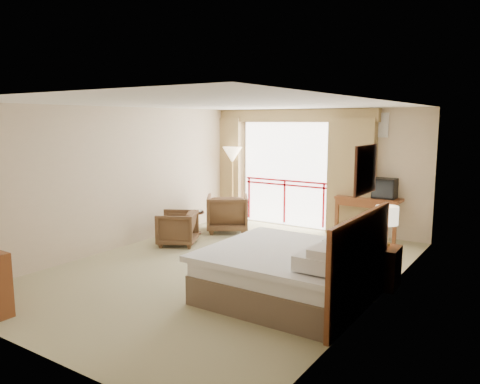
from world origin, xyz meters
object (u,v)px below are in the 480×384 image
Objects in this scene: tv at (385,188)px; side_table at (194,219)px; armchair_far at (228,231)px; floor_lamp at (232,158)px; table_lamp at (387,216)px; wastebasket at (349,234)px; nightstand at (383,267)px; armchair_near at (178,245)px; bed at (292,272)px; desk at (371,206)px.

tv is 4.06m from side_table.
floor_lamp reaches higher than armchair_far.
table_lamp reaches higher than wastebasket.
tv is at bearing 44.17° from wastebasket.
nightstand is 1.04× the size of table_lamp.
armchair_far is 1.50m from armchair_near.
bed is 1.65m from table_lamp.
nightstand is 2.12× the size of wastebasket.
desk is (-1.15, 2.86, 0.37)m from nightstand.
armchair_near is (-3.19, 1.26, -0.38)m from bed.
armchair_near is (-2.97, -2.74, -0.67)m from desk.
side_table is at bearing 17.81° from armchair_far.
tv is 0.25× the size of floor_lamp.
bed is 2.88× the size of armchair_near.
armchair_near is at bearing -141.73° from wastebasket.
armchair_far is 1.23× the size of armchair_near.
side_table is (-0.47, -0.61, 0.34)m from armchair_far.
table_lamp is 0.79× the size of armchair_near.
bed is 1.47m from nightstand.
tv reaches higher than armchair_far.
wastebasket is 3.30m from side_table.
wastebasket is at bearing -109.46° from desk.
wastebasket is (-1.38, 2.28, -0.16)m from nightstand.
tv is at bearing 166.33° from armchair_far.
desk is 3.14m from armchair_far.
tv reaches higher than side_table.
floor_lamp is (-3.60, -0.26, 0.49)m from tv.
table_lamp reaches higher than armchair_near.
floor_lamp is at bearing -157.14° from tv.
bed is 7.42× the size of wastebasket.
bed is 4.00m from tv.
bed is 1.17× the size of floor_lamp.
floor_lamp is (-4.44, 2.53, 1.26)m from nightstand.
desk is at bearing -173.47° from tv.
table_lamp is 0.64× the size of armchair_far.
side_table is 0.27× the size of floor_lamp.
armchair_far is at bearing 52.30° from side_table.
tv is (-0.85, 2.80, 0.77)m from nightstand.
nightstand is at bearing -12.90° from side_table.
wastebasket is at bearing 117.88° from nightstand.
armchair_near is (-4.11, 0.12, -0.30)m from nightstand.
nightstand is at bearing -90.00° from table_lamp.
desk is 1.46× the size of armchair_far.
floor_lamp is (-3.06, 0.26, 1.42)m from wastebasket.
armchair_near is (-4.11, 0.07, -1.06)m from table_lamp.
desk is 0.50m from tv.
tv is at bearing -9.75° from desk.
armchair_far is (-3.03, 2.76, -0.38)m from bed.
tv is 4.36m from armchair_near.
tv reaches higher than nightstand.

